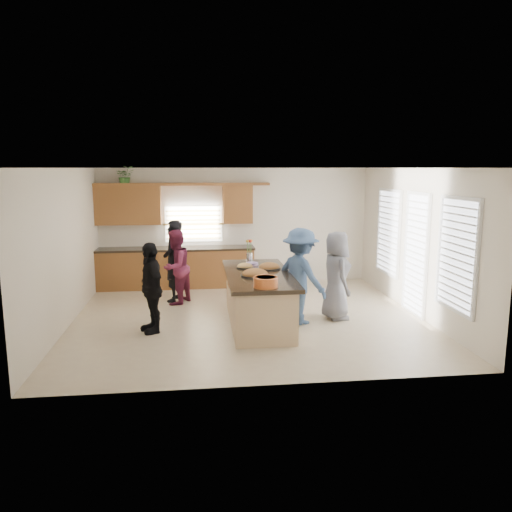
{
  "coord_description": "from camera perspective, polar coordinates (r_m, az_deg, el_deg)",
  "views": [
    {
      "loc": [
        -0.95,
        -9.06,
        2.79
      ],
      "look_at": [
        0.18,
        0.21,
        1.15
      ],
      "focal_mm": 35.0,
      "sensor_mm": 36.0,
      "label": 1
    }
  ],
  "objects": [
    {
      "name": "woman_right_front",
      "position": [
        9.41,
        9.13,
        -2.21
      ],
      "size": [
        0.6,
        0.85,
        1.65
      ],
      "primitive_type": "imported",
      "rotation": [
        0.0,
        0.0,
        1.66
      ],
      "color": "slate",
      "rests_on": "ground"
    },
    {
      "name": "woman_right_back",
      "position": [
        9.06,
        5.1,
        -2.3
      ],
      "size": [
        1.17,
        1.3,
        1.75
      ],
      "primitive_type": "imported",
      "rotation": [
        0.0,
        0.0,
        2.18
      ],
      "color": "#3D5A85",
      "rests_on": "ground"
    },
    {
      "name": "island",
      "position": [
        9.04,
        0.24,
        -5.02
      ],
      "size": [
        1.17,
        2.71,
        0.95
      ],
      "rotation": [
        0.0,
        0.0,
        -0.01
      ],
      "color": "tan",
      "rests_on": "ground"
    },
    {
      "name": "platter_front",
      "position": [
        8.66,
        -0.11,
        -2.12
      ],
      "size": [
        0.5,
        0.5,
        0.2
      ],
      "color": "black",
      "rests_on": "island"
    },
    {
      "name": "back_cabinetry",
      "position": [
        11.95,
        -9.33,
        0.79
      ],
      "size": [
        4.08,
        0.66,
        2.46
      ],
      "color": "brown",
      "rests_on": "ground"
    },
    {
      "name": "plate_stack",
      "position": [
        9.66,
        -0.46,
        -0.89
      ],
      "size": [
        0.24,
        0.24,
        0.04
      ],
      "primitive_type": "cylinder",
      "color": "#A183BF",
      "rests_on": "island"
    },
    {
      "name": "platter_back",
      "position": [
        9.36,
        -1.28,
        -1.22
      ],
      "size": [
        0.33,
        0.33,
        0.13
      ],
      "color": "black",
      "rests_on": "island"
    },
    {
      "name": "woman_left_mid",
      "position": [
        10.46,
        -9.19,
        -1.26
      ],
      "size": [
        0.88,
        0.95,
        1.56
      ],
      "primitive_type": "imported",
      "rotation": [
        0.0,
        0.0,
        -2.07
      ],
      "color": "maroon",
      "rests_on": "ground"
    },
    {
      "name": "platter_mid",
      "position": [
        9.29,
        1.53,
        -1.29
      ],
      "size": [
        0.44,
        0.44,
        0.18
      ],
      "color": "black",
      "rests_on": "island"
    },
    {
      "name": "right_wall_glazing",
      "position": [
        9.95,
        17.91,
        1.11
      ],
      "size": [
        0.06,
        4.0,
        2.25
      ],
      "color": "white",
      "rests_on": "ground"
    },
    {
      "name": "flower_vase",
      "position": [
        9.95,
        -0.77,
        0.67
      ],
      "size": [
        0.14,
        0.14,
        0.45
      ],
      "color": "silver",
      "rests_on": "island"
    },
    {
      "name": "salad_bowl",
      "position": [
        7.84,
        1.11,
        -2.93
      ],
      "size": [
        0.39,
        0.39,
        0.16
      ],
      "color": "orange",
      "rests_on": "island"
    },
    {
      "name": "room_shell",
      "position": [
        9.15,
        -0.95,
        4.38
      ],
      "size": [
        6.52,
        6.02,
        2.81
      ],
      "color": "silver",
      "rests_on": "ground"
    },
    {
      "name": "potted_plant",
      "position": [
        11.98,
        -14.73,
        8.85
      ],
      "size": [
        0.46,
        0.42,
        0.45
      ],
      "primitive_type": "imported",
      "rotation": [
        0.0,
        0.0,
        0.2
      ],
      "color": "#3C712D",
      "rests_on": "back_cabinetry"
    },
    {
      "name": "woman_left_front",
      "position": [
        8.73,
        -11.9,
        -3.54
      ],
      "size": [
        0.69,
        0.99,
        1.57
      ],
      "primitive_type": "imported",
      "rotation": [
        0.0,
        0.0,
        -1.2
      ],
      "color": "black",
      "rests_on": "ground"
    },
    {
      "name": "floor",
      "position": [
        9.52,
        -0.92,
        -7.07
      ],
      "size": [
        6.5,
        6.5,
        0.0
      ],
      "primitive_type": "plane",
      "color": "beige",
      "rests_on": "ground"
    },
    {
      "name": "clear_cup",
      "position": [
        8.1,
        2.29,
        -2.84
      ],
      "size": [
        0.08,
        0.08,
        0.1
      ],
      "primitive_type": "cylinder",
      "color": "white",
      "rests_on": "island"
    },
    {
      "name": "woman_left_back",
      "position": [
        10.68,
        -9.42,
        -0.57
      ],
      "size": [
        0.55,
        0.71,
        1.73
      ],
      "primitive_type": "imported",
      "rotation": [
        0.0,
        0.0,
        -1.81
      ],
      "color": "black",
      "rests_on": "ground"
    }
  ]
}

